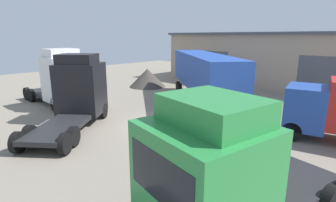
# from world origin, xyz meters

# --- Properties ---
(ground_plane) EXTENTS (60.00, 60.00, 0.00)m
(ground_plane) POSITION_xyz_m (0.00, 0.00, 0.00)
(ground_plane) COLOR gray
(warehouse_building) EXTENTS (23.65, 8.24, 5.56)m
(warehouse_building) POSITION_xyz_m (0.00, 17.86, 2.79)
(warehouse_building) COLOR tan
(warehouse_building) RESTS_ON ground_plane
(tractor_unit_green) EXTENTS (3.75, 6.99, 3.95)m
(tractor_unit_green) POSITION_xyz_m (8.05, -5.48, 1.85)
(tractor_unit_green) COLOR #28843D
(tractor_unit_green) RESTS_ON ground_plane
(container_trailer_orange) EXTENTS (10.90, 9.62, 3.88)m
(container_trailer_orange) POSITION_xyz_m (-0.74, 5.89, 2.50)
(container_trailer_orange) COLOR #2347A3
(container_trailer_orange) RESTS_ON ground_plane
(tractor_unit_white) EXTENTS (6.42, 2.57, 4.31)m
(tractor_unit_white) POSITION_xyz_m (-8.05, -1.81, 2.03)
(tractor_unit_white) COLOR silver
(tractor_unit_white) RESTS_ON ground_plane
(tractor_unit_black) EXTENTS (6.06, 6.66, 4.17)m
(tractor_unit_black) POSITION_xyz_m (-3.50, -2.96, 1.96)
(tractor_unit_black) COLOR black
(tractor_unit_black) RESTS_ON ground_plane
(gravel_pile) EXTENTS (3.80, 3.80, 1.89)m
(gravel_pile) POSITION_xyz_m (-9.29, 7.89, 0.94)
(gravel_pile) COLOR #423D38
(gravel_pile) RESTS_ON ground_plane
(oil_drum) EXTENTS (0.58, 0.58, 0.88)m
(oil_drum) POSITION_xyz_m (5.28, -0.91, 0.44)
(oil_drum) COLOR #B22D23
(oil_drum) RESTS_ON ground_plane
(traffic_cone) EXTENTS (0.40, 0.40, 0.55)m
(traffic_cone) POSITION_xyz_m (7.01, 1.16, 0.25)
(traffic_cone) COLOR black
(traffic_cone) RESTS_ON ground_plane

